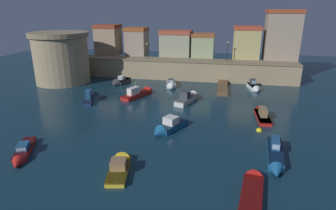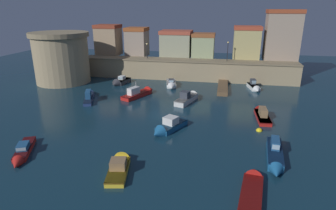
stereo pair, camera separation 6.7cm
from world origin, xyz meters
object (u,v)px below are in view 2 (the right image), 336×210
Objects in this scene: quay_lamp_0 at (147,48)px; moored_boat_5 at (275,156)px; quay_lamp_1 at (228,48)px; moored_boat_2 at (140,93)px; moored_boat_4 at (89,96)px; moored_boat_6 at (120,82)px; moored_boat_10 at (120,164)px; fortress_tower at (61,57)px; moored_boat_9 at (189,97)px; moored_boat_7 at (254,87)px; mooring_buoy_0 at (259,131)px; moored_boat_8 at (261,113)px; moored_boat_0 at (167,127)px; moored_boat_1 at (22,153)px; moored_boat_3 at (171,84)px; moored_boat_11 at (252,185)px.

moored_boat_5 is (20.22, -30.00, -5.34)m from quay_lamp_0.
quay_lamp_1 is 19.23m from moored_boat_2.
moored_boat_4 reaches higher than moored_boat_5.
moored_boat_6 is 0.87× the size of moored_boat_10.
fortress_tower is 25.97m from moored_boat_9.
moored_boat_7 is 0.84× the size of moored_boat_10.
moored_boat_2 is 1.02× the size of moored_boat_9.
fortress_tower is 34.66m from moored_boat_10.
moored_boat_2 reaches higher than moored_boat_6.
mooring_buoy_0 is at bearing -127.48° from moored_boat_4.
moored_boat_7 is 0.71× the size of moored_boat_8.
moored_boat_2 is at bearing -125.79° from moored_boat_0.
moored_boat_4 is 25.75m from mooring_buoy_0.
moored_boat_5 is 19.20m from moored_boat_9.
moored_boat_6 is at bearing -128.83° from moored_boat_5.
moored_boat_5 is at bearing -12.35° from moored_boat_7.
quay_lamp_1 is 26.69m from moored_boat_0.
moored_boat_0 is 22.84m from moored_boat_6.
moored_boat_9 reaches higher than moored_boat_10.
moored_boat_4 is at bearing -43.49° from fortress_tower.
fortress_tower is 1.76× the size of moored_boat_1.
mooring_buoy_0 is (3.98, -23.23, -6.24)m from quay_lamp_1.
moored_boat_2 reaches higher than mooring_buoy_0.
moored_boat_3 is at bearing -9.01° from moored_boat_2.
moored_boat_4 is 1.29× the size of moored_boat_10.
fortress_tower is 2.24× the size of moored_boat_7.
moored_boat_11 reaches higher than mooring_buoy_0.
moored_boat_6 is at bearing 78.37° from moored_boat_9.
fortress_tower is 2.14× the size of moored_boat_6.
moored_boat_0 reaches higher than moored_boat_3.
fortress_tower is 1.92× the size of moored_boat_3.
moored_boat_7 is 0.71× the size of moored_boat_11.
moored_boat_7 is at bearing 2.42° from fortress_tower.
fortress_tower is 35.34m from moored_boat_7.
fortress_tower is 29.47m from moored_boat_1.
moored_boat_8 is 1.18× the size of moored_boat_10.
moored_boat_9 reaches higher than moored_boat_7.
moored_boat_3 is 14.64m from moored_boat_4.
moored_boat_0 is 8.12× the size of mooring_buoy_0.
quay_lamp_1 is (15.54, 0.00, 0.37)m from quay_lamp_0.
moored_boat_1 is 1.06× the size of moored_boat_10.
moored_boat_1 is 0.91× the size of moored_boat_11.
fortress_tower is 42.07m from moored_boat_5.
moored_boat_5 reaches higher than moored_boat_3.
quay_lamp_1 reaches higher than moored_boat_1.
moored_boat_1 is 1.09× the size of moored_boat_3.
quay_lamp_1 is at bearing -5.06° from moored_boat_9.
moored_boat_0 is 1.20× the size of moored_boat_7.
moored_boat_5 is at bearing -17.92° from moored_boat_11.
fortress_tower is at bearing 91.05° from moored_boat_9.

